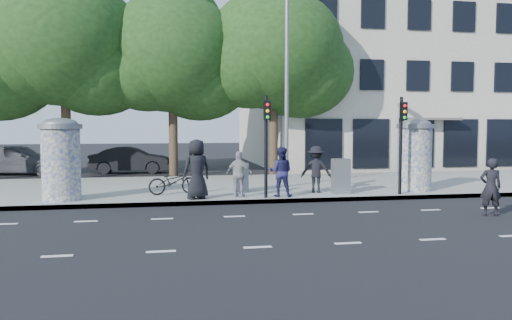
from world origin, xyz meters
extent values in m
plane|color=black|center=(0.00, 0.00, 0.00)|extent=(120.00, 120.00, 0.00)
cube|color=gray|center=(0.00, 7.50, 0.07)|extent=(40.00, 8.00, 0.15)
cube|color=slate|center=(0.00, 3.55, 0.07)|extent=(40.00, 0.10, 0.16)
cube|color=silver|center=(0.00, -2.20, 0.00)|extent=(32.00, 0.12, 0.01)
cube|color=silver|center=(0.00, 1.40, 0.00)|extent=(32.00, 0.12, 0.01)
cylinder|color=beige|center=(-7.20, 4.50, 1.30)|extent=(1.20, 1.20, 2.30)
cylinder|color=slate|center=(-7.20, 4.50, 2.53)|extent=(1.36, 1.36, 0.16)
ellipsoid|color=slate|center=(-7.20, 4.50, 2.61)|extent=(1.10, 1.10, 0.38)
cylinder|color=beige|center=(5.20, 4.70, 1.30)|extent=(1.20, 1.20, 2.30)
cylinder|color=slate|center=(5.20, 4.70, 2.53)|extent=(1.36, 1.36, 0.16)
ellipsoid|color=slate|center=(5.20, 4.70, 2.61)|extent=(1.10, 1.10, 0.38)
cylinder|color=black|center=(-0.60, 3.85, 1.85)|extent=(0.11, 0.11, 3.40)
cube|color=black|center=(-0.60, 3.67, 3.05)|extent=(0.22, 0.14, 0.62)
cylinder|color=black|center=(4.20, 3.85, 1.85)|extent=(0.11, 0.11, 3.40)
cube|color=black|center=(4.20, 3.67, 3.05)|extent=(0.22, 0.14, 0.62)
cylinder|color=slate|center=(0.80, 6.70, 4.15)|extent=(0.16, 0.16, 8.00)
cylinder|color=#38281C|center=(-8.50, 12.50, 2.36)|extent=(0.44, 0.44, 4.73)
ellipsoid|color=#1B3412|center=(-8.50, 12.50, 6.51)|extent=(7.20, 7.20, 6.12)
cylinder|color=#38281C|center=(-3.50, 12.70, 2.21)|extent=(0.44, 0.44, 4.41)
ellipsoid|color=#1B3412|center=(-3.50, 12.70, 6.08)|extent=(6.80, 6.80, 5.78)
cylinder|color=#38281C|center=(1.50, 12.30, 2.29)|extent=(0.44, 0.44, 4.59)
ellipsoid|color=#1B3412|center=(1.50, 12.30, 6.32)|extent=(7.00, 7.00, 5.95)
cube|color=#B4AC97|center=(12.00, 20.00, 6.00)|extent=(20.00, 15.00, 12.00)
cube|color=black|center=(12.00, 12.45, 1.60)|extent=(18.00, 0.10, 2.60)
cube|color=#59544C|center=(10.00, 12.10, 2.90)|extent=(3.20, 0.90, 0.12)
cube|color=#194C8C|center=(2.50, 12.45, 3.20)|extent=(1.60, 0.06, 0.30)
imported|color=black|center=(-2.89, 3.95, 1.13)|extent=(1.13, 0.95, 1.96)
imported|color=#201E4C|center=(-0.05, 4.02, 0.99)|extent=(0.97, 0.86, 1.68)
imported|color=black|center=(1.42, 4.77, 0.99)|extent=(1.21, 0.90, 1.67)
imported|color=#9D9DA0|center=(-1.45, 4.16, 0.92)|extent=(1.04, 0.84, 1.55)
imported|color=black|center=(5.16, 0.24, 0.82)|extent=(0.68, 0.54, 1.64)
imported|color=black|center=(-3.62, 5.20, 0.61)|extent=(0.90, 1.82, 0.92)
cube|color=gray|center=(-1.19, 5.59, 0.67)|extent=(0.54, 0.42, 1.03)
cube|color=slate|center=(2.21, 4.37, 0.77)|extent=(0.59, 0.43, 1.23)
imported|color=#5A5A61|center=(-11.49, 15.32, 0.80)|extent=(2.43, 4.88, 1.60)
imported|color=black|center=(-5.72, 15.09, 0.70)|extent=(1.76, 4.34, 1.40)
camera|label=1|loc=(-3.88, -12.36, 2.57)|focal=35.00mm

